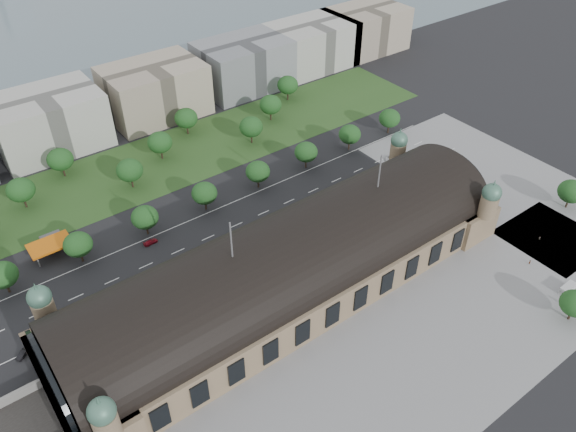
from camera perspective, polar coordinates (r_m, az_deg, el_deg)
ground at (r=180.50m, az=0.25°, el=-7.54°), size 900.00×900.00×0.00m
station at (r=173.27m, az=0.26°, el=-5.17°), size 150.00×48.40×44.30m
plaza_south at (r=165.30m, az=12.70°, el=-14.65°), size 190.00×48.00×0.12m
plaza_east at (r=242.56m, az=20.10°, el=3.45°), size 56.00×100.00×0.12m
road_slab at (r=197.47m, az=-11.12°, el=-3.56°), size 260.00×26.00×0.10m
grass_belt at (r=240.41m, az=-16.22°, el=4.03°), size 300.00×45.00×0.10m
petrol_station at (r=209.47m, az=-22.92°, el=-2.46°), size 14.00×13.00×5.05m
lake at (r=425.51m, az=-25.92°, el=16.98°), size 700.00×320.00×0.08m
office_3 at (r=265.10m, az=-23.15°, el=8.81°), size 45.00×32.00×24.00m
office_4 at (r=278.16m, az=-13.39°, el=12.28°), size 45.00×32.00×24.00m
office_5 at (r=299.12m, az=-4.56°, el=15.07°), size 45.00×32.00×24.00m
office_6 at (r=323.47m, az=2.42°, el=16.99°), size 45.00×32.00×24.00m
office_7 at (r=348.58m, az=7.83°, el=18.29°), size 45.00×32.00×24.00m
tree_row_2 at (r=195.90m, az=-27.03°, el=-5.37°), size 9.60×9.60×11.52m
tree_row_3 at (r=197.85m, az=-20.56°, el=-2.72°), size 9.60×9.60×11.52m
tree_row_4 at (r=202.64m, az=-14.35°, el=-0.13°), size 9.60×9.60×11.52m
tree_row_5 at (r=210.08m, az=-8.49°, el=2.30°), size 9.60×9.60×11.52m
tree_row_6 at (r=219.90m, az=-3.08°, el=4.53°), size 9.60×9.60×11.52m
tree_row_7 at (r=231.80m, az=1.85°, el=6.51°), size 9.60×9.60×11.52m
tree_row_8 at (r=245.47m, az=6.29°, el=8.25°), size 9.60×9.60×11.52m
tree_row_9 at (r=260.64m, az=10.28°, el=9.75°), size 9.60×9.60×11.52m
tree_belt_4 at (r=230.91m, az=-25.52°, el=2.41°), size 10.40×10.40×12.48m
tree_belt_5 at (r=243.60m, az=-22.14°, el=5.35°), size 10.40×10.40×12.48m
tree_belt_6 at (r=227.80m, az=-15.79°, el=4.50°), size 10.40×10.40×12.48m
tree_belt_7 at (r=243.05m, az=-12.89°, el=7.30°), size 10.40×10.40×12.48m
tree_belt_8 at (r=259.35m, az=-10.32°, el=9.75°), size 10.40×10.40×12.48m
tree_belt_9 at (r=248.96m, az=-3.77°, el=9.03°), size 10.40×10.40×12.48m
tree_belt_10 at (r=267.06m, az=-1.79°, el=11.25°), size 10.40×10.40×12.48m
tree_belt_11 at (r=285.79m, az=-0.03°, el=13.17°), size 10.40×10.40×12.48m
tree_plaza_ne at (r=233.88m, az=26.86°, el=2.24°), size 10.00×10.00×11.69m
tree_plaza_s at (r=187.52m, az=27.15°, el=-7.91°), size 9.00×9.00×10.64m
traffic_car_2 at (r=181.60m, az=-22.70°, el=-10.84°), size 5.33×2.68×1.45m
traffic_car_3 at (r=202.21m, az=-13.79°, el=-2.58°), size 5.21×2.37×1.48m
traffic_car_4 at (r=204.03m, az=-2.49°, el=-0.85°), size 4.60×2.03×1.54m
traffic_car_6 at (r=244.26m, az=10.29°, el=5.82°), size 5.25×2.62×1.43m
parked_car_0 at (r=179.54m, az=-25.29°, el=-12.49°), size 4.98×4.18×1.61m
parked_car_1 at (r=179.15m, az=-20.93°, el=-11.04°), size 6.28×4.80×1.58m
parked_car_2 at (r=182.37m, az=-16.06°, el=-8.62°), size 4.77×3.86×1.30m
parked_car_3 at (r=178.40m, az=-17.92°, el=-10.44°), size 3.98×3.68×1.32m
parked_car_4 at (r=181.41m, az=-17.81°, el=-9.38°), size 4.32×2.80×1.35m
parked_car_5 at (r=182.61m, az=-15.55°, el=-8.37°), size 6.02×4.60×1.52m
parked_car_6 at (r=184.32m, az=-13.21°, el=-7.32°), size 5.30×4.74×1.48m
bus_west at (r=195.04m, az=-6.67°, el=-3.00°), size 11.41×3.49×3.13m
bus_mid at (r=195.40m, az=-5.21°, el=-2.67°), size 13.51×3.99×3.71m
bus_east at (r=210.79m, az=0.84°, el=0.91°), size 10.68×2.78×2.96m
van_south at (r=199.67m, az=26.48°, el=-6.67°), size 6.21×2.58×2.67m
pedestrian_1 at (r=205.28m, az=23.35°, el=-4.33°), size 0.59×0.72×1.69m
pedestrian_2 at (r=217.09m, az=24.20°, el=-2.03°), size 0.81×0.87×1.56m
pedestrian_4 at (r=195.24m, az=26.06°, el=-7.81°), size 1.30×1.26×1.96m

